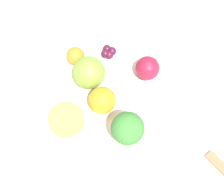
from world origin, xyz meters
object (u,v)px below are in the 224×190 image
Objects in this scene: broccoli at (128,129)px; orange_front at (102,100)px; bowl at (112,103)px; small_cup at (66,120)px; apple_green at (89,73)px; orange_back at (75,56)px; apple_red at (147,68)px; grape_cluster at (108,52)px.

broccoli is 1.48× the size of orange_front.
orange_front reaches higher than bowl.
broccoli is 1.18× the size of small_cup.
small_cup is at bearing -141.68° from apple_green.
orange_back is 0.13m from small_cup.
apple_red reaches higher than small_cup.
orange_back is 1.10× the size of grape_cluster.
broccoli is at bearing -88.59° from apple_green.
small_cup is (-0.07, -0.06, -0.02)m from apple_green.
bowl is 5.82× the size of apple_red.
orange_front reaches higher than small_cup.
broccoli reaches higher than orange_back.
bowl is at bearing -170.22° from apple_red.
apple_green reaches higher than apple_red.
orange_front is 0.12m from grape_cluster.
grape_cluster is at bearing 117.97° from apple_red.
apple_green is 0.06m from orange_back.
orange_front is 0.07m from small_cup.
small_cup is (-0.07, 0.08, -0.03)m from broccoli.
orange_back reaches higher than small_cup.
orange_back is at bearing 91.80° from broccoli.
apple_red is 1.41× the size of grape_cluster.
apple_green is (-0.02, 0.05, 0.05)m from bowl.
apple_green is at bearing 38.32° from small_cup.
broccoli is at bearing -101.32° from bowl.
small_cup is at bearing -121.68° from orange_back.
broccoli is 2.03× the size of orange_back.
apple_red is at bearing 6.78° from small_cup.
broccoli reaches higher than bowl.
broccoli is at bearing -108.08° from grape_cluster.
broccoli is 0.11m from small_cup.
orange_front is (-0.00, -0.06, -0.01)m from apple_green.
apple_green is at bearing -145.98° from grape_cluster.
broccoli is 0.13m from apple_green.
apple_red is (0.10, 0.10, -0.02)m from broccoli.
broccoli reaches higher than apple_red.
apple_red reaches higher than orange_back.
apple_green reaches higher than small_cup.
broccoli is at bearing -45.68° from small_cup.
bowl is 3.66× the size of broccoli.
bowl is 8.19× the size of grape_cluster.
bowl is at bearing -68.26° from apple_green.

